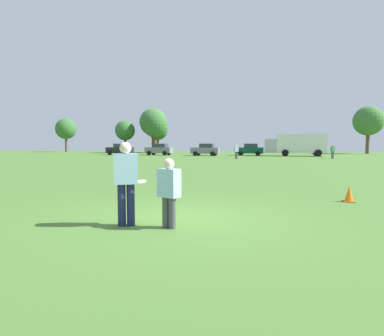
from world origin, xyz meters
The scene contains 18 objects.
ground_plane centered at (0.00, 0.00, 0.00)m, with size 144.88×144.88×0.00m, color #47702D.
player_thrower centered at (-0.87, -0.99, 0.98)m, with size 0.55×0.46×1.73m.
player_defender centered at (0.05, -0.93, 0.78)m, with size 0.50×0.39×1.41m.
frisbee centered at (-0.63, -0.84, 0.91)m, with size 0.27×0.27×0.08m.
traffic_cone centered at (4.20, 3.24, 0.23)m, with size 0.32×0.32×0.48m.
parked_car_near_left centered at (-22.55, 40.85, 0.92)m, with size 4.21×2.23×1.82m.
parked_car_mid_left centered at (-15.92, 41.17, 0.92)m, with size 4.21×2.23×1.82m.
parked_car_center centered at (-8.28, 40.52, 0.92)m, with size 4.21×2.23×1.82m.
parked_car_mid_right centered at (-1.92, 43.18, 0.92)m, with size 4.21×2.23×1.82m.
box_truck centered at (4.84, 42.37, 1.75)m, with size 8.51×3.04×3.18m.
bystander_sideline_watcher centered at (-2.46, 30.78, 0.92)m, with size 0.52×0.46×1.63m.
bystander_far_jogger centered at (8.56, 34.63, 0.94)m, with size 0.53×0.45×1.66m.
tree_west_oak centered at (-44.70, 57.46, 5.21)m, with size 4.66×4.66×7.57m.
tree_west_maple centered at (-28.11, 53.87, 4.52)m, with size 4.04×4.04×6.57m.
tree_center_elm centered at (-22.32, 54.83, 6.17)m, with size 5.52×5.52×8.97m.
tree_east_birch centered at (-22.12, 56.92, 4.68)m, with size 4.19×4.19×6.81m.
tree_east_oak centered at (-21.33, 53.20, 5.59)m, with size 5.00×5.00×8.13m.
tree_far_east_pine centered at (18.07, 58.28, 5.94)m, with size 5.31×5.31×8.63m.
Camera 1 is at (2.13, -7.04, 1.68)m, focal length 30.27 mm.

